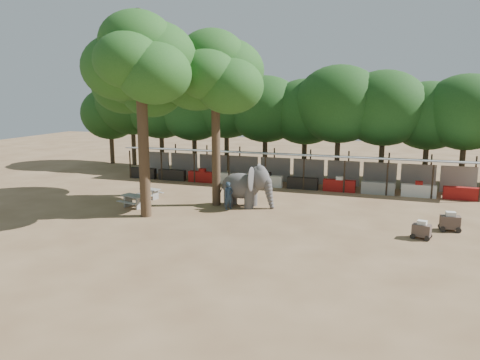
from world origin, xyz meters
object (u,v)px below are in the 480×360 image
(yard_tree_back, at_px, (214,74))
(picnic_table_near, at_px, (134,200))
(elephant, at_px, (247,186))
(cart_front, at_px, (422,230))
(yard_tree_left, at_px, (140,80))
(picnic_table_far, at_px, (150,192))
(yard_tree_center, at_px, (140,60))
(handler, at_px, (229,196))
(cart_back, at_px, (450,221))

(yard_tree_back, distance_m, picnic_table_near, 9.62)
(elephant, height_order, cart_front, elephant)
(yard_tree_left, xyz_separation_m, elephant, (8.18, -0.93, -6.80))
(elephant, xyz_separation_m, cart_front, (10.60, -3.53, -0.92))
(yard_tree_back, distance_m, elephant, 7.47)
(picnic_table_far, bearing_deg, yard_tree_back, 13.71)
(yard_tree_center, bearing_deg, yard_tree_back, 53.14)
(handler, bearing_deg, yard_tree_left, 110.68)
(cart_back, bearing_deg, picnic_table_far, 170.29)
(cart_back, bearing_deg, yard_tree_center, -177.01)
(yard_tree_left, height_order, handler, yard_tree_left)
(yard_tree_center, relative_size, elephant, 3.31)
(yard_tree_center, bearing_deg, handler, 35.38)
(picnic_table_far, relative_size, cart_front, 1.53)
(picnic_table_far, bearing_deg, yard_tree_left, 149.96)
(yard_tree_back, height_order, cart_front, yard_tree_back)
(yard_tree_center, bearing_deg, elephant, 38.17)
(yard_tree_back, bearing_deg, cart_front, -15.15)
(elephant, xyz_separation_m, picnic_table_far, (-7.14, -0.07, -0.93))
(yard_tree_back, xyz_separation_m, cart_back, (14.29, -1.52, -8.02))
(handler, distance_m, picnic_table_far, 6.33)
(yard_tree_center, relative_size, handler, 6.79)
(yard_tree_left, relative_size, yard_tree_back, 0.97)
(yard_tree_left, relative_size, yard_tree_center, 0.92)
(cart_back, bearing_deg, handler, 172.36)
(yard_tree_back, distance_m, handler, 7.82)
(yard_tree_back, relative_size, picnic_table_near, 5.72)
(cart_front, bearing_deg, cart_back, 66.29)
(yard_tree_left, height_order, picnic_table_near, yard_tree_left)
(picnic_table_near, bearing_deg, yard_tree_center, -24.90)
(yard_tree_back, relative_size, cart_back, 9.86)
(yard_tree_back, bearing_deg, elephant, 1.86)
(yard_tree_left, bearing_deg, handler, -15.06)
(cart_front, bearing_deg, yard_tree_center, -163.97)
(handler, height_order, picnic_table_far, handler)
(yard_tree_center, bearing_deg, cart_back, 8.18)
(yard_tree_center, relative_size, cart_back, 10.45)
(yard_tree_back, distance_m, picnic_table_far, 9.48)
(yard_tree_center, bearing_deg, picnic_table_near, 140.20)
(elephant, distance_m, picnic_table_near, 7.40)
(elephant, bearing_deg, picnic_table_far, -177.70)
(elephant, relative_size, handler, 2.05)
(picnic_table_far, bearing_deg, handler, 4.98)
(elephant, distance_m, handler, 1.46)
(yard_tree_left, relative_size, elephant, 3.03)
(yard_tree_back, bearing_deg, handler, -36.80)
(yard_tree_back, height_order, elephant, yard_tree_back)
(yard_tree_left, xyz_separation_m, yard_tree_center, (3.00, -5.00, 1.01))
(yard_tree_center, distance_m, cart_back, 19.50)
(yard_tree_center, height_order, cart_back, yard_tree_center)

